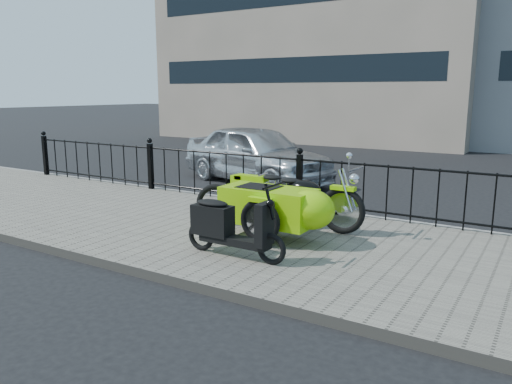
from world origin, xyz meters
The scene contains 9 objects.
ground centered at (0.00, 0.00, 0.00)m, with size 120.00×120.00×0.00m, color black.
sidewalk centered at (0.00, -0.50, 0.06)m, with size 30.00×3.80×0.12m, color #686257.
curb centered at (0.00, 1.44, 0.06)m, with size 30.00×0.10×0.12m, color gray.
iron_fence centered at (0.00, 1.30, 0.59)m, with size 14.11×0.11×1.08m.
building_tan centered at (-6.00, 15.99, 6.00)m, with size 14.00×8.01×12.00m.
motorcycle_sidecar centered at (0.63, -0.41, 0.59)m, with size 2.28×1.48×0.98m.
scooter centered at (0.40, -1.47, 0.50)m, with size 1.44×0.42×0.98m.
spare_tire centered at (-0.61, -0.33, 0.44)m, with size 0.64×0.64×0.09m, color black.
sedan_car centered at (-2.33, 3.65, 0.69)m, with size 1.63×4.05×1.38m, color silver.
Camera 1 is at (3.84, -6.40, 2.15)m, focal length 35.00 mm.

